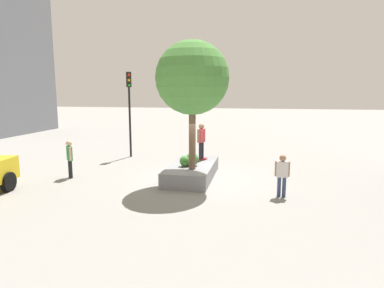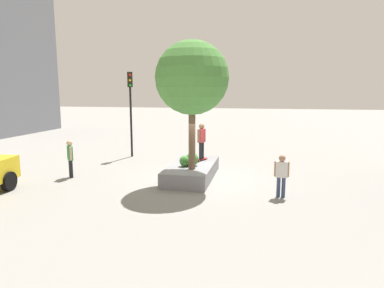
# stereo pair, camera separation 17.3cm
# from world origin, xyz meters

# --- Properties ---
(ground_plane) EXTENTS (120.00, 120.00, 0.00)m
(ground_plane) POSITION_xyz_m (0.00, 0.00, 0.00)
(ground_plane) COLOR gray
(planter_ledge) EXTENTS (4.07, 1.86, 0.62)m
(planter_ledge) POSITION_xyz_m (0.18, 0.33, 0.31)
(planter_ledge) COLOR gray
(planter_ledge) RESTS_ON ground
(plaza_tree) EXTENTS (2.94, 2.94, 5.18)m
(plaza_tree) POSITION_xyz_m (-0.70, 0.15, 4.30)
(plaza_tree) COLOR brown
(plaza_tree) RESTS_ON planter_ledge
(boxwood_shrub) EXTENTS (0.57, 0.57, 0.57)m
(boxwood_shrub) POSITION_xyz_m (-0.11, 0.27, 0.90)
(boxwood_shrub) COLOR #3D7A33
(boxwood_shrub) RESTS_ON planter_ledge
(hedge_clump) EXTENTS (0.46, 0.46, 0.46)m
(hedge_clump) POSITION_xyz_m (-0.32, 0.54, 0.85)
(hedge_clump) COLOR #3D7A33
(hedge_clump) RESTS_ON planter_ledge
(skateboard) EXTENTS (0.81, 0.56, 0.07)m
(skateboard) POSITION_xyz_m (1.04, 0.06, 0.67)
(skateboard) COLOR #A51E1E
(skateboard) RESTS_ON planter_ledge
(skateboarder) EXTENTS (0.54, 0.32, 1.65)m
(skateboarder) POSITION_xyz_m (1.04, 0.06, 1.64)
(skateboarder) COLOR black
(skateboarder) RESTS_ON skateboard
(traffic_light_corner) EXTENTS (0.37, 0.36, 4.87)m
(traffic_light_corner) POSITION_xyz_m (4.18, 4.78, 3.30)
(traffic_light_corner) COLOR black
(traffic_light_corner) RESTS_ON ground
(bystander_watching) EXTENTS (0.24, 0.53, 1.55)m
(bystander_watching) POSITION_xyz_m (-1.81, -3.37, 0.90)
(bystander_watching) COLOR navy
(bystander_watching) RESTS_ON ground
(passerby_with_bag) EXTENTS (0.47, 0.43, 1.67)m
(passerby_with_bag) POSITION_xyz_m (-0.87, 5.61, 0.97)
(passerby_with_bag) COLOR black
(passerby_with_bag) RESTS_ON ground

